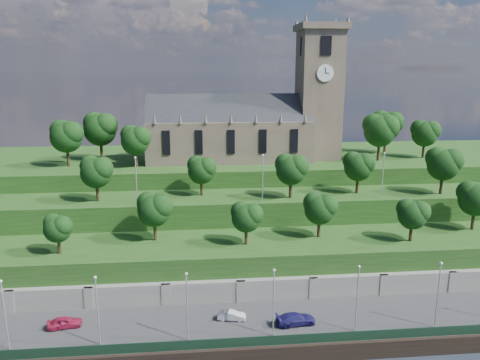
{
  "coord_description": "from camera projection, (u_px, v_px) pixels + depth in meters",
  "views": [
    {
      "loc": [
        -10.63,
        -46.45,
        32.8
      ],
      "look_at": [
        -3.28,
        30.0,
        14.49
      ],
      "focal_mm": 35.0,
      "sensor_mm": 36.0,
      "label": 1
    }
  ],
  "objects": [
    {
      "name": "retaining_wall",
      "position": [
        276.0,
        294.0,
        64.59
      ],
      "size": [
        160.0,
        2.1,
        5.0
      ],
      "color": "slate",
      "rests_on": "ground"
    },
    {
      "name": "promenade",
      "position": [
        284.0,
        327.0,
        59.15
      ],
      "size": [
        160.0,
        12.0,
        2.0
      ],
      "primitive_type": "cube",
      "color": "#2D2D30",
      "rests_on": "ground"
    },
    {
      "name": "embankment_upper",
      "position": [
        260.0,
        229.0,
        80.26
      ],
      "size": [
        160.0,
        10.0,
        12.0
      ],
      "primitive_type": "cube",
      "color": "#1C4015",
      "rests_on": "ground"
    },
    {
      "name": "car_right",
      "position": [
        296.0,
        319.0,
        57.68
      ],
      "size": [
        5.15,
        2.56,
        1.44
      ],
      "primitive_type": "imported",
      "rotation": [
        0.0,
        0.0,
        1.68
      ],
      "color": "#1B1753",
      "rests_on": "promenade"
    },
    {
      "name": "quay_wall",
      "position": [
        294.0,
        354.0,
        53.27
      ],
      "size": [
        160.0,
        0.5,
        2.2
      ],
      "primitive_type": "cube",
      "color": "black",
      "rests_on": "ground"
    },
    {
      "name": "car_middle",
      "position": [
        232.0,
        315.0,
        58.78
      ],
      "size": [
        3.69,
        1.79,
        1.17
      ],
      "primitive_type": "imported",
      "rotation": [
        0.0,
        0.0,
        1.41
      ],
      "color": "#B3B3B8",
      "rests_on": "promenade"
    },
    {
      "name": "trees_upper",
      "position": [
        292.0,
        167.0,
        77.25
      ],
      "size": [
        63.05,
        7.92,
        8.0
      ],
      "color": "black",
      "rests_on": "embankment_upper"
    },
    {
      "name": "lamp_posts_upper",
      "position": [
        263.0,
        174.0,
        74.95
      ],
      "size": [
        40.36,
        0.36,
        7.57
      ],
      "color": "#B2B2B7",
      "rests_on": "embankment_upper"
    },
    {
      "name": "lamp_posts_promenade",
      "position": [
        274.0,
        298.0,
        54.21
      ],
      "size": [
        60.36,
        0.36,
        8.56
      ],
      "color": "#B2B2B7",
      "rests_on": "promenade"
    },
    {
      "name": "car_left",
      "position": [
        65.0,
        322.0,
        57.0
      ],
      "size": [
        4.27,
        2.28,
        1.38
      ],
      "primitive_type": "imported",
      "rotation": [
        0.0,
        0.0,
        1.74
      ],
      "color": "#A41B3D",
      "rests_on": "promenade"
    },
    {
      "name": "trees_hilltop",
      "position": [
        252.0,
        130.0,
        92.14
      ],
      "size": [
        76.26,
        15.67,
        9.55
      ],
      "color": "black",
      "rests_on": "hilltop"
    },
    {
      "name": "hilltop",
      "position": [
        246.0,
        190.0,
        100.25
      ],
      "size": [
        160.0,
        32.0,
        15.0
      ],
      "primitive_type": "cube",
      "color": "#1C4015",
      "rests_on": "ground"
    },
    {
      "name": "embankment_lower",
      "position": [
        269.0,
        266.0,
        70.07
      ],
      "size": [
        160.0,
        12.0,
        8.0
      ],
      "primitive_type": "cube",
      "color": "#1C4015",
      "rests_on": "ground"
    },
    {
      "name": "trees_lower",
      "position": [
        307.0,
        208.0,
        69.06
      ],
      "size": [
        67.34,
        8.72,
        7.77
      ],
      "color": "black",
      "rests_on": "embankment_lower"
    },
    {
      "name": "church",
      "position": [
        253.0,
        122.0,
        92.95
      ],
      "size": [
        38.6,
        12.35,
        27.6
      ],
      "color": "brown",
      "rests_on": "hilltop"
    },
    {
      "name": "fence",
      "position": [
        293.0,
        339.0,
        53.55
      ],
      "size": [
        160.0,
        0.1,
        1.2
      ],
      "primitive_type": "cube",
      "color": "#163120",
      "rests_on": "promenade"
    }
  ]
}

